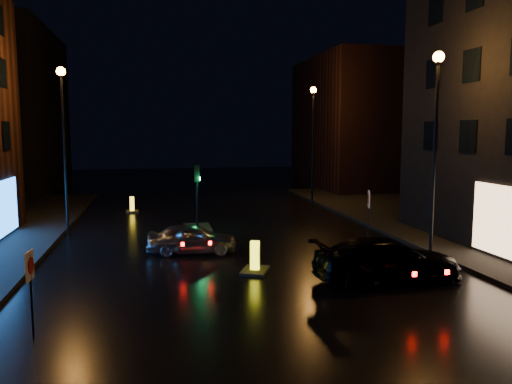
% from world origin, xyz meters
% --- Properties ---
extents(ground, '(120.00, 120.00, 0.00)m').
position_xyz_m(ground, '(0.00, 0.00, 0.00)').
color(ground, black).
rests_on(ground, ground).
extents(building_far_left, '(8.00, 16.00, 14.00)m').
position_xyz_m(building_far_left, '(-16.00, 35.00, 7.00)').
color(building_far_left, black).
rests_on(building_far_left, ground).
extents(building_far_right, '(8.00, 14.00, 12.00)m').
position_xyz_m(building_far_right, '(15.00, 32.00, 6.00)').
color(building_far_right, black).
rests_on(building_far_right, ground).
extents(street_lamp_lfar, '(0.44, 0.44, 8.37)m').
position_xyz_m(street_lamp_lfar, '(-7.80, 14.00, 5.56)').
color(street_lamp_lfar, black).
rests_on(street_lamp_lfar, ground).
extents(street_lamp_rnear, '(0.44, 0.44, 8.37)m').
position_xyz_m(street_lamp_rnear, '(7.80, 6.00, 5.56)').
color(street_lamp_rnear, black).
rests_on(street_lamp_rnear, ground).
extents(street_lamp_rfar, '(0.44, 0.44, 8.37)m').
position_xyz_m(street_lamp_rfar, '(7.80, 22.00, 5.56)').
color(street_lamp_rfar, black).
rests_on(street_lamp_rfar, ground).
extents(traffic_signal, '(1.40, 2.40, 3.45)m').
position_xyz_m(traffic_signal, '(-1.20, 14.00, 0.50)').
color(traffic_signal, black).
rests_on(traffic_signal, ground).
extents(silver_hatchback, '(3.94, 1.93, 1.29)m').
position_xyz_m(silver_hatchback, '(-1.88, 8.67, 0.65)').
color(silver_hatchback, '#93969A').
rests_on(silver_hatchback, ground).
extents(dark_sedan, '(5.30, 2.33, 1.52)m').
position_xyz_m(dark_sedan, '(4.48, 3.22, 0.76)').
color(dark_sedan, black).
rests_on(dark_sedan, ground).
extents(bollard_near, '(1.37, 1.60, 1.18)m').
position_xyz_m(bollard_near, '(0.18, 5.22, 0.26)').
color(bollard_near, black).
rests_on(bollard_near, ground).
extents(bollard_far, '(0.83, 1.20, 1.02)m').
position_xyz_m(bollard_far, '(-4.89, 20.53, 0.22)').
color(bollard_far, black).
rests_on(bollard_far, ground).
extents(road_sign_left, '(0.10, 0.54, 2.24)m').
position_xyz_m(road_sign_left, '(-6.50, 0.53, 1.68)').
color(road_sign_left, black).
rests_on(road_sign_left, ground).
extents(road_sign_right, '(0.24, 0.58, 2.44)m').
position_xyz_m(road_sign_right, '(6.50, 9.33, 1.83)').
color(road_sign_right, black).
rests_on(road_sign_right, ground).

